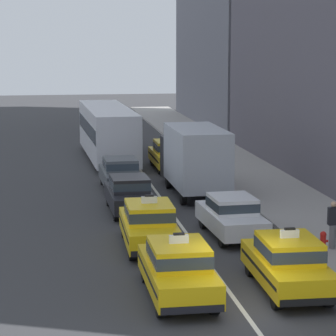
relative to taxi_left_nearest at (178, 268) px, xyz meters
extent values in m
plane|color=#353538|center=(1.59, -1.27, -0.88)|extent=(160.00, 160.00, 0.00)
cube|color=silver|center=(1.59, 18.73, -0.87)|extent=(0.14, 80.00, 0.01)
cube|color=#9E9993|center=(7.19, 13.73, -0.80)|extent=(4.00, 90.00, 0.15)
cylinder|color=black|center=(-0.74, 1.58, -0.56)|extent=(0.24, 0.64, 0.64)
cylinder|color=black|center=(0.74, 1.58, -0.56)|extent=(0.24, 0.64, 0.64)
cylinder|color=black|center=(-0.74, -1.48, -0.56)|extent=(0.24, 0.64, 0.64)
cylinder|color=black|center=(0.74, -1.48, -0.56)|extent=(0.24, 0.64, 0.64)
cube|color=yellow|center=(0.00, 0.05, -0.21)|extent=(1.81, 4.50, 0.70)
cube|color=black|center=(0.00, 0.05, -0.16)|extent=(1.83, 4.14, 0.10)
cube|color=yellow|center=(0.00, -0.10, 0.46)|extent=(1.60, 2.10, 0.64)
cube|color=#2D3842|center=(0.00, -0.10, 0.46)|extent=(1.62, 2.12, 0.35)
cube|color=white|center=(0.00, -0.10, 0.90)|extent=(0.56, 0.12, 0.24)
cube|color=black|center=(0.00, -0.10, 1.05)|extent=(0.32, 0.11, 0.06)
cube|color=black|center=(0.00, 2.26, -0.46)|extent=(1.71, 0.14, 0.20)
cube|color=black|center=(0.00, -2.16, -0.46)|extent=(1.71, 0.14, 0.20)
cylinder|color=black|center=(-0.82, 7.02, -0.56)|extent=(0.25, 0.65, 0.64)
cylinder|color=black|center=(0.66, 6.98, -0.56)|extent=(0.25, 0.65, 0.64)
cylinder|color=black|center=(-0.89, 3.96, -0.56)|extent=(0.25, 0.65, 0.64)
cylinder|color=black|center=(0.59, 3.92, -0.56)|extent=(0.25, 0.65, 0.64)
cube|color=yellow|center=(-0.11, 5.47, -0.21)|extent=(1.90, 4.54, 0.70)
cube|color=black|center=(-0.11, 5.47, -0.16)|extent=(1.91, 4.18, 0.10)
cube|color=yellow|center=(-0.12, 5.32, 0.46)|extent=(1.65, 2.14, 0.64)
cube|color=#2D3842|center=(-0.12, 5.32, 0.46)|extent=(1.67, 2.16, 0.35)
cube|color=white|center=(-0.12, 5.32, 0.90)|extent=(0.56, 0.13, 0.24)
cube|color=black|center=(-0.12, 5.32, 1.05)|extent=(0.32, 0.12, 0.06)
cube|color=black|center=(-0.06, 7.68, -0.46)|extent=(1.71, 0.18, 0.20)
cube|color=black|center=(-0.16, 3.26, -0.46)|extent=(1.71, 0.18, 0.20)
cylinder|color=black|center=(-0.94, 12.55, -0.56)|extent=(0.25, 0.64, 0.64)
cylinder|color=black|center=(0.51, 12.57, -0.56)|extent=(0.25, 0.64, 0.64)
cylinder|color=black|center=(-0.89, 9.71, -0.56)|extent=(0.25, 0.64, 0.64)
cylinder|color=black|center=(0.55, 9.74, -0.56)|extent=(0.25, 0.64, 0.64)
cube|color=black|center=(-0.19, 11.14, -0.23)|extent=(1.83, 4.33, 0.66)
cube|color=black|center=(-0.19, 11.04, 0.40)|extent=(1.59, 1.93, 0.60)
cube|color=#2D3842|center=(-0.19, 11.04, 0.40)|extent=(1.61, 1.95, 0.33)
cylinder|color=black|center=(-0.83, 17.56, -0.56)|extent=(0.25, 0.64, 0.64)
cylinder|color=black|center=(0.61, 17.59, -0.56)|extent=(0.25, 0.64, 0.64)
cylinder|color=black|center=(-0.78, 14.72, -0.56)|extent=(0.25, 0.64, 0.64)
cylinder|color=black|center=(0.66, 14.75, -0.56)|extent=(0.25, 0.64, 0.64)
cube|color=#4C5156|center=(-0.08, 16.16, -0.23)|extent=(1.84, 4.33, 0.66)
cube|color=#4C5156|center=(-0.08, 16.06, 0.40)|extent=(1.59, 1.93, 0.60)
cube|color=#2D3842|center=(-0.08, 16.06, 0.40)|extent=(1.61, 1.95, 0.33)
cylinder|color=black|center=(-1.04, 28.80, -0.56)|extent=(0.26, 0.65, 0.64)
cylinder|color=black|center=(0.96, 28.87, -0.56)|extent=(0.26, 0.65, 0.64)
cylinder|color=black|center=(-0.81, 22.09, -0.56)|extent=(0.26, 0.65, 0.64)
cylinder|color=black|center=(1.18, 22.16, -0.56)|extent=(0.26, 0.65, 0.64)
cube|color=silver|center=(0.07, 25.48, 0.89)|extent=(2.87, 11.28, 2.90)
cube|color=#2D3842|center=(0.07, 25.48, 1.14)|extent=(2.88, 10.83, 0.84)
cube|color=black|center=(-0.11, 31.03, 2.09)|extent=(2.13, 0.15, 0.36)
cylinder|color=black|center=(2.62, 1.67, -0.56)|extent=(0.26, 0.65, 0.64)
cylinder|color=black|center=(4.10, 1.63, -0.56)|extent=(0.26, 0.65, 0.64)
cylinder|color=black|center=(2.54, -1.38, -0.56)|extent=(0.26, 0.65, 0.64)
cylinder|color=black|center=(4.02, -1.42, -0.56)|extent=(0.26, 0.65, 0.64)
cube|color=yellow|center=(3.32, 0.13, -0.21)|extent=(1.92, 4.55, 0.70)
cube|color=black|center=(3.32, 0.13, -0.16)|extent=(1.93, 4.19, 0.10)
cube|color=yellow|center=(3.32, -0.02, 0.46)|extent=(1.66, 2.14, 0.64)
cube|color=#2D3842|center=(3.32, -0.02, 0.46)|extent=(1.68, 2.16, 0.35)
cube|color=white|center=(3.32, -0.02, 0.90)|extent=(0.56, 0.13, 0.24)
cube|color=black|center=(3.32, -0.02, 1.05)|extent=(0.32, 0.12, 0.06)
cube|color=black|center=(3.38, 2.33, -0.46)|extent=(1.71, 0.19, 0.20)
cube|color=black|center=(3.26, -2.08, -0.46)|extent=(1.71, 0.19, 0.20)
cylinder|color=black|center=(2.39, 7.89, -0.56)|extent=(0.27, 0.65, 0.64)
cylinder|color=black|center=(3.83, 7.95, -0.56)|extent=(0.27, 0.65, 0.64)
cylinder|color=black|center=(2.52, 5.05, -0.56)|extent=(0.27, 0.65, 0.64)
cylinder|color=black|center=(3.96, 5.12, -0.56)|extent=(0.27, 0.65, 0.64)
cube|color=silver|center=(3.17, 6.50, -0.23)|extent=(1.96, 4.38, 0.66)
cube|color=silver|center=(3.18, 6.40, 0.40)|extent=(1.65, 1.97, 0.60)
cube|color=#2D3842|center=(3.18, 6.40, 0.40)|extent=(1.67, 1.99, 0.33)
cylinder|color=black|center=(2.33, 16.16, -0.56)|extent=(0.25, 0.64, 0.64)
cylinder|color=black|center=(4.23, 16.18, -0.56)|extent=(0.25, 0.64, 0.64)
cylinder|color=black|center=(2.37, 12.26, -0.56)|extent=(0.25, 0.64, 0.64)
cylinder|color=black|center=(4.27, 12.28, -0.56)|extent=(0.25, 0.64, 0.64)
cube|color=black|center=(3.27, 17.15, 0.49)|extent=(2.12, 2.22, 2.10)
cube|color=#2D3842|center=(3.26, 18.22, 0.79)|extent=(1.93, 0.08, 0.76)
cube|color=#B2B7C1|center=(3.30, 13.89, 1.04)|extent=(2.35, 5.22, 2.70)
cylinder|color=black|center=(2.49, 23.10, -0.56)|extent=(0.24, 0.64, 0.64)
cylinder|color=black|center=(3.97, 23.10, -0.56)|extent=(0.24, 0.64, 0.64)
cylinder|color=black|center=(2.50, 20.04, -0.56)|extent=(0.24, 0.64, 0.64)
cylinder|color=black|center=(3.97, 20.04, -0.56)|extent=(0.24, 0.64, 0.64)
cube|color=yellow|center=(3.23, 21.57, -0.21)|extent=(1.81, 4.50, 0.70)
cube|color=black|center=(3.23, 21.57, -0.16)|extent=(1.83, 4.14, 0.10)
cube|color=yellow|center=(3.23, 21.42, 0.46)|extent=(1.60, 2.10, 0.64)
cube|color=#2D3842|center=(3.23, 21.42, 0.46)|extent=(1.62, 2.12, 0.35)
cube|color=white|center=(3.23, 21.42, 0.90)|extent=(0.56, 0.12, 0.24)
cube|color=black|center=(3.23, 21.42, 1.05)|extent=(0.32, 0.11, 0.06)
cube|color=black|center=(3.23, 23.78, -0.46)|extent=(1.71, 0.14, 0.20)
cube|color=black|center=(3.24, 19.36, -0.46)|extent=(1.71, 0.14, 0.20)
cylinder|color=slate|center=(6.14, 3.78, -0.30)|extent=(0.24, 0.24, 0.86)
cube|color=black|center=(6.14, 3.78, 0.44)|extent=(0.36, 0.22, 0.62)
sphere|color=tan|center=(6.14, 3.78, 0.86)|extent=(0.20, 0.20, 0.20)
cylinder|color=red|center=(5.67, 3.41, -0.43)|extent=(0.20, 0.20, 0.60)
sphere|color=red|center=(5.67, 3.41, -0.11)|extent=(0.22, 0.22, 0.22)
cylinder|color=red|center=(5.54, 3.41, -0.35)|extent=(0.10, 0.08, 0.08)
cylinder|color=red|center=(5.80, 3.41, -0.35)|extent=(0.10, 0.08, 0.08)
camera|label=1|loc=(-3.71, -21.19, 6.65)|focal=82.63mm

